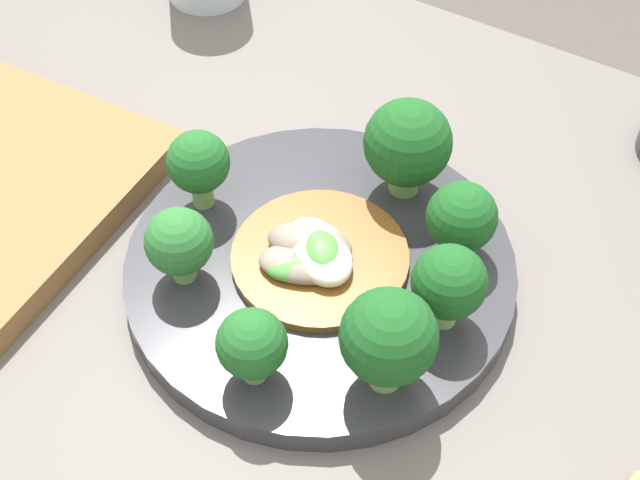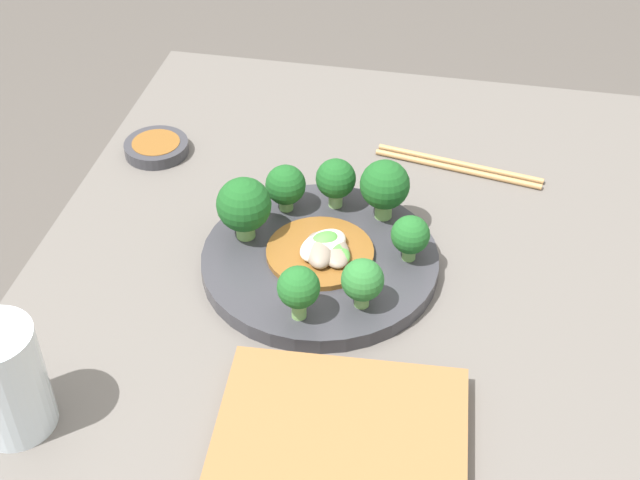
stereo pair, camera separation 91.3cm
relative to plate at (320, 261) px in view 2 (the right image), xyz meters
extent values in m
cylinder|color=#333338|center=(0.00, 0.00, 0.00)|extent=(0.25, 0.25, 0.02)
cylinder|color=#89B76B|center=(-0.09, 0.00, 0.02)|extent=(0.02, 0.02, 0.02)
sphere|color=#19511E|center=(-0.09, 0.00, 0.05)|extent=(0.04, 0.04, 0.04)
cylinder|color=#7AAD5B|center=(0.07, 0.05, 0.02)|extent=(0.01, 0.01, 0.02)
sphere|color=#286B2D|center=(0.07, 0.05, 0.04)|extent=(0.04, 0.04, 0.04)
cylinder|color=#7AAD5B|center=(-0.08, 0.06, 0.02)|extent=(0.02, 0.02, 0.02)
sphere|color=#19511E|center=(-0.08, 0.06, 0.05)|extent=(0.05, 0.05, 0.05)
cylinder|color=#7AAD5B|center=(-0.01, -0.08, 0.02)|extent=(0.02, 0.02, 0.02)
sphere|color=#19511E|center=(-0.01, -0.08, 0.05)|extent=(0.06, 0.06, 0.06)
cylinder|color=#7AAD5B|center=(0.09, 0.00, 0.02)|extent=(0.01, 0.01, 0.02)
sphere|color=#1E5B23|center=(0.09, 0.00, 0.05)|extent=(0.04, 0.04, 0.04)
cylinder|color=#7AAD5B|center=(-0.07, -0.05, 0.02)|extent=(0.02, 0.02, 0.01)
sphere|color=#19511E|center=(-0.07, -0.05, 0.04)|extent=(0.04, 0.04, 0.04)
cylinder|color=#70A356|center=(-0.01, 0.09, 0.02)|extent=(0.01, 0.01, 0.02)
sphere|color=#1E5B23|center=(-0.01, 0.09, 0.04)|extent=(0.04, 0.04, 0.04)
cylinder|color=brown|center=(0.00, 0.00, 0.01)|extent=(0.11, 0.11, 0.01)
ellipsoid|color=#4C933D|center=(0.00, 0.00, 0.02)|extent=(0.05, 0.05, 0.02)
ellipsoid|color=silver|center=(0.00, 0.00, 0.02)|extent=(0.07, 0.06, 0.02)
ellipsoid|color=#4C933D|center=(0.00, 0.01, 0.02)|extent=(0.06, 0.06, 0.02)
ellipsoid|color=gray|center=(0.00, 0.02, 0.02)|extent=(0.06, 0.05, 0.02)
ellipsoid|color=gray|center=(0.01, 0.00, 0.02)|extent=(0.06, 0.04, 0.02)
cylinder|color=silver|center=(0.25, -0.22, 0.05)|extent=(0.07, 0.07, 0.11)
cylinder|color=#AD7F4C|center=(-0.20, 0.13, -0.01)|extent=(0.04, 0.20, 0.01)
cylinder|color=#AD7F4C|center=(-0.22, 0.13, -0.01)|extent=(0.04, 0.20, 0.01)
cylinder|color=#333338|center=(-0.17, -0.24, 0.00)|extent=(0.08, 0.08, 0.01)
cylinder|color=brown|center=(-0.17, -0.24, 0.00)|extent=(0.06, 0.06, 0.00)
cube|color=brown|center=(0.27, 0.06, 0.00)|extent=(0.27, 0.23, 0.02)
camera|label=1|loc=(-0.19, 0.31, 0.45)|focal=50.00mm
camera|label=2|loc=(0.69, 0.14, 0.62)|focal=50.00mm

